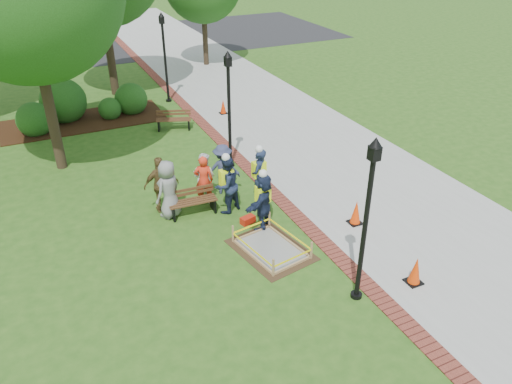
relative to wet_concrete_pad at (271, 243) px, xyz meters
name	(u,v)px	position (x,y,z in m)	size (l,w,h in m)	color
ground	(258,245)	(-0.22, 0.37, -0.23)	(100.00, 100.00, 0.00)	#285116
sidewalk	(263,109)	(4.78, 10.37, -0.22)	(6.00, 60.00, 0.02)	#9E9E99
brick_edging	(198,119)	(1.53, 10.37, -0.22)	(0.50, 60.00, 0.03)	maroon
mulch_bed	(84,121)	(-3.22, 12.37, -0.21)	(7.00, 3.00, 0.05)	#381E0F
parking_lot	(95,44)	(-0.22, 27.37, -0.23)	(36.00, 12.00, 0.01)	black
wet_concrete_pad	(271,243)	(0.00, 0.00, 0.00)	(2.08, 2.57, 0.55)	#47331E
bench_near	(193,207)	(-1.35, 2.75, 0.03)	(1.53, 0.58, 0.82)	brown
bench_far	(174,124)	(0.18, 9.72, 0.02)	(1.56, 0.96, 0.80)	brown
cone_front	(415,271)	(2.65, -2.82, 0.15)	(0.40, 0.40, 0.79)	black
cone_back	(356,213)	(2.92, 0.13, 0.14)	(0.40, 0.40, 0.79)	black
cone_far	(223,107)	(2.83, 10.58, 0.10)	(0.35, 0.35, 0.69)	black
toolbox	(248,220)	(-0.02, 1.54, -0.12)	(0.44, 0.24, 0.22)	red
lamp_near	(367,211)	(1.03, -2.63, 2.25)	(0.28, 0.28, 4.26)	black
lamp_mid	(229,102)	(1.03, 5.37, 2.25)	(0.28, 0.28, 4.26)	black
lamp_far	(164,51)	(1.03, 13.37, 2.25)	(0.28, 0.28, 4.26)	black
shrub_a	(38,134)	(-5.25, 11.73, -0.23)	(1.49, 1.49, 1.49)	#1D4614
shrub_b	(67,119)	(-3.91, 12.94, -0.23)	(2.04, 2.04, 2.04)	#1D4614
shrub_c	(111,118)	(-2.04, 12.25, -0.23)	(1.04, 1.04, 1.04)	#1D4614
shrub_d	(133,112)	(-0.97, 12.59, -0.23)	(1.50, 1.50, 1.50)	#1D4614
shrub_e	(74,117)	(-3.57, 13.19, -0.23)	(1.02, 1.02, 1.02)	#1D4614
casual_person_a	(168,189)	(-2.01, 2.96, 0.70)	(0.71, 0.64, 1.86)	gray
casual_person_b	(204,180)	(-0.78, 3.24, 0.60)	(0.62, 0.52, 1.67)	red
casual_person_c	(204,177)	(-0.69, 3.45, 0.59)	(0.59, 0.63, 1.66)	white
casual_person_d	(161,185)	(-2.12, 3.35, 0.69)	(0.62, 0.42, 1.85)	brown
casual_person_e	(223,169)	(0.04, 3.64, 0.63)	(0.64, 0.53, 1.73)	#323857
hivis_worker_a	(263,199)	(0.31, 1.18, 0.71)	(0.66, 0.65, 1.91)	#1B1D48
hivis_worker_b	(259,175)	(0.83, 2.54, 0.76)	(0.69, 0.70, 2.02)	#182140
hivis_worker_c	(227,183)	(-0.30, 2.46, 0.75)	(0.69, 0.57, 2.00)	#16203A
parked_car_b	(54,56)	(-3.22, 25.16, -0.23)	(4.89, 2.13, 1.60)	#A1A0A5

